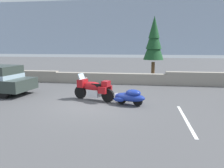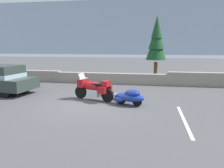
% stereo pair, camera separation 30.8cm
% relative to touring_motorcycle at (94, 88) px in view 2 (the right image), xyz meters
% --- Properties ---
extents(ground_plane, '(80.00, 80.00, 0.00)m').
position_rel_touring_motorcycle_xyz_m(ground_plane, '(0.05, -0.88, -0.62)').
color(ground_plane, '#4C4C4F').
extents(stone_guard_wall, '(24.00, 0.59, 0.95)m').
position_rel_touring_motorcycle_xyz_m(stone_guard_wall, '(0.48, 4.95, -0.19)').
color(stone_guard_wall, gray).
rests_on(stone_guard_wall, ground).
extents(distant_ridgeline, '(240.00, 80.00, 16.00)m').
position_rel_touring_motorcycle_xyz_m(distant_ridgeline, '(0.05, 94.98, 7.38)').
color(distant_ridgeline, '#99A8BF').
rests_on(distant_ridgeline, ground).
extents(touring_motorcycle, '(2.23, 1.19, 1.33)m').
position_rel_touring_motorcycle_xyz_m(touring_motorcycle, '(0.00, 0.00, 0.00)').
color(touring_motorcycle, black).
rests_on(touring_motorcycle, ground).
extents(car_shaped_trailer, '(2.20, 1.16, 0.76)m').
position_rel_touring_motorcycle_xyz_m(car_shaped_trailer, '(1.88, -0.66, -0.21)').
color(car_shaped_trailer, black).
rests_on(car_shaped_trailer, ground).
extents(pine_tree_tall, '(1.60, 1.60, 5.03)m').
position_rel_touring_motorcycle_xyz_m(pine_tree_tall, '(3.25, 7.10, 2.53)').
color(pine_tree_tall, brown).
rests_on(pine_tree_tall, ground).
extents(parking_stripe_marker, '(0.12, 3.60, 0.01)m').
position_rel_touring_motorcycle_xyz_m(parking_stripe_marker, '(4.11, -2.38, -0.62)').
color(parking_stripe_marker, silver).
rests_on(parking_stripe_marker, ground).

